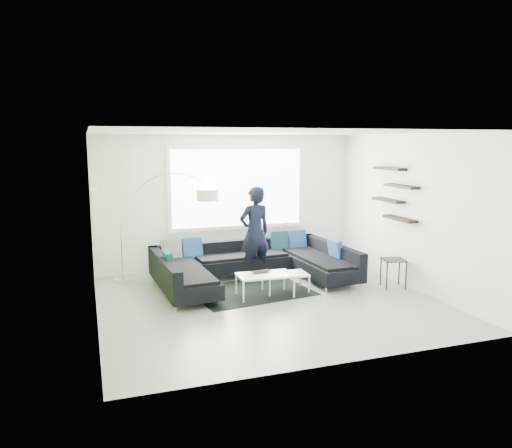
% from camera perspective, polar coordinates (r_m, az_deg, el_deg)
% --- Properties ---
extents(ground, '(5.50, 5.50, 0.00)m').
position_cam_1_polar(ground, '(8.47, 1.49, -8.86)').
color(ground, gray).
rests_on(ground, ground).
extents(room_shell, '(5.54, 5.04, 2.82)m').
position_cam_1_polar(room_shell, '(8.29, 1.29, 3.55)').
color(room_shell, white).
rests_on(room_shell, ground).
extents(sectional_sofa, '(3.67, 2.39, 0.77)m').
position_cam_1_polar(sectional_sofa, '(9.40, -0.25, -4.86)').
color(sectional_sofa, black).
rests_on(sectional_sofa, ground).
extents(rug, '(2.22, 1.75, 0.01)m').
position_cam_1_polar(rug, '(9.02, -0.61, -7.68)').
color(rug, black).
rests_on(rug, ground).
extents(coffee_table, '(1.24, 0.75, 0.40)m').
position_cam_1_polar(coffee_table, '(8.83, 2.23, -6.76)').
color(coffee_table, silver).
rests_on(coffee_table, ground).
extents(arc_lamp, '(2.02, 0.98, 2.07)m').
position_cam_1_polar(arc_lamp, '(9.82, -15.25, -0.43)').
color(arc_lamp, silver).
rests_on(arc_lamp, ground).
extents(side_table, '(0.48, 0.48, 0.54)m').
position_cam_1_polar(side_table, '(9.51, 15.40, -5.47)').
color(side_table, black).
rests_on(side_table, ground).
extents(person, '(0.83, 0.69, 1.81)m').
position_cam_1_polar(person, '(9.70, -0.15, -1.00)').
color(person, black).
rests_on(person, ground).
extents(laptop, '(0.43, 0.35, 0.03)m').
position_cam_1_polar(laptop, '(8.70, 0.76, -5.54)').
color(laptop, black).
rests_on(laptop, coffee_table).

